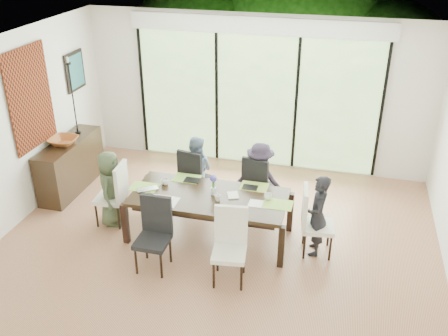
% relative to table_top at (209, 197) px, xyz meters
% --- Properties ---
extents(floor, '(6.00, 5.00, 0.01)m').
position_rel_table_top_xyz_m(floor, '(0.16, -0.03, -0.64)').
color(floor, brown).
rests_on(floor, ground).
extents(ceiling, '(6.00, 5.00, 0.01)m').
position_rel_table_top_xyz_m(ceiling, '(0.16, -0.03, 2.07)').
color(ceiling, white).
rests_on(ceiling, wall_back).
extents(wall_back, '(6.00, 0.02, 2.70)m').
position_rel_table_top_xyz_m(wall_back, '(0.16, 2.48, 0.71)').
color(wall_back, silver).
rests_on(wall_back, floor).
extents(wall_front, '(6.00, 0.02, 2.70)m').
position_rel_table_top_xyz_m(wall_front, '(0.16, -2.54, 0.71)').
color(wall_front, silver).
rests_on(wall_front, floor).
extents(wall_left, '(0.02, 5.00, 2.70)m').
position_rel_table_top_xyz_m(wall_left, '(-2.85, -0.03, 0.71)').
color(wall_left, white).
rests_on(wall_left, floor).
extents(glass_doors, '(4.20, 0.02, 2.30)m').
position_rel_table_top_xyz_m(glass_doors, '(0.16, 2.44, 0.56)').
color(glass_doors, '#598C3F').
rests_on(glass_doors, wall_back).
extents(blinds_header, '(4.40, 0.06, 0.28)m').
position_rel_table_top_xyz_m(blinds_header, '(0.16, 2.43, 1.86)').
color(blinds_header, white).
rests_on(blinds_header, wall_back).
extents(mullion_a, '(0.05, 0.04, 2.30)m').
position_rel_table_top_xyz_m(mullion_a, '(-1.94, 2.43, 0.56)').
color(mullion_a, black).
rests_on(mullion_a, wall_back).
extents(mullion_b, '(0.05, 0.04, 2.30)m').
position_rel_table_top_xyz_m(mullion_b, '(-0.54, 2.43, 0.56)').
color(mullion_b, black).
rests_on(mullion_b, wall_back).
extents(mullion_c, '(0.05, 0.04, 2.30)m').
position_rel_table_top_xyz_m(mullion_c, '(0.86, 2.43, 0.56)').
color(mullion_c, black).
rests_on(mullion_c, wall_back).
extents(mullion_d, '(0.05, 0.04, 2.30)m').
position_rel_table_top_xyz_m(mullion_d, '(2.26, 2.43, 0.56)').
color(mullion_d, black).
rests_on(mullion_d, wall_back).
extents(deck, '(6.00, 1.80, 0.10)m').
position_rel_table_top_xyz_m(deck, '(0.16, 3.37, -0.69)').
color(deck, brown).
rests_on(deck, ground).
extents(rail_top, '(6.00, 0.08, 0.06)m').
position_rel_table_top_xyz_m(rail_top, '(0.16, 4.17, -0.09)').
color(rail_top, brown).
rests_on(rail_top, deck).
extents(foliage_left, '(3.20, 3.20, 3.20)m').
position_rel_table_top_xyz_m(foliage_left, '(-1.64, 5.17, 0.80)').
color(foliage_left, '#14380F').
rests_on(foliage_left, ground).
extents(foliage_mid, '(4.00, 4.00, 4.00)m').
position_rel_table_top_xyz_m(foliage_mid, '(0.56, 5.77, 1.16)').
color(foliage_mid, '#14380F').
rests_on(foliage_mid, ground).
extents(foliage_right, '(2.80, 2.80, 2.80)m').
position_rel_table_top_xyz_m(foliage_right, '(2.36, 4.97, 0.62)').
color(foliage_right, '#14380F').
rests_on(foliage_right, ground).
extents(foliage_far, '(3.60, 3.60, 3.60)m').
position_rel_table_top_xyz_m(foliage_far, '(-0.44, 6.47, 0.98)').
color(foliage_far, '#14380F').
rests_on(foliage_far, ground).
extents(table_top, '(2.13, 0.97, 0.05)m').
position_rel_table_top_xyz_m(table_top, '(0.00, 0.00, 0.00)').
color(table_top, black).
rests_on(table_top, floor).
extents(table_apron, '(1.95, 0.80, 0.09)m').
position_rel_table_top_xyz_m(table_apron, '(-0.00, 0.00, -0.08)').
color(table_apron, black).
rests_on(table_apron, floor).
extents(table_leg_fl, '(0.08, 0.08, 0.61)m').
position_rel_table_top_xyz_m(table_leg_fl, '(-1.08, -0.43, -0.33)').
color(table_leg_fl, black).
rests_on(table_leg_fl, floor).
extents(table_leg_fr, '(0.08, 0.08, 0.61)m').
position_rel_table_top_xyz_m(table_leg_fr, '(1.08, -0.43, -0.33)').
color(table_leg_fr, black).
rests_on(table_leg_fr, floor).
extents(table_leg_bl, '(0.08, 0.08, 0.61)m').
position_rel_table_top_xyz_m(table_leg_bl, '(-1.08, 0.43, -0.33)').
color(table_leg_bl, black).
rests_on(table_leg_bl, floor).
extents(table_leg_br, '(0.08, 0.08, 0.61)m').
position_rel_table_top_xyz_m(table_leg_br, '(1.08, 0.43, -0.33)').
color(table_leg_br, black).
rests_on(table_leg_br, floor).
extents(chair_left_end, '(0.44, 0.44, 0.97)m').
position_rel_table_top_xyz_m(chair_left_end, '(-1.50, 0.00, -0.15)').
color(chair_left_end, silver).
rests_on(chair_left_end, floor).
extents(chair_right_end, '(0.46, 0.46, 0.97)m').
position_rel_table_top_xyz_m(chair_right_end, '(1.50, 0.00, -0.15)').
color(chair_right_end, white).
rests_on(chair_right_end, floor).
extents(chair_far_left, '(0.49, 0.49, 0.97)m').
position_rel_table_top_xyz_m(chair_far_left, '(-0.45, 0.85, -0.15)').
color(chair_far_left, black).
rests_on(chair_far_left, floor).
extents(chair_far_right, '(0.49, 0.49, 0.97)m').
position_rel_table_top_xyz_m(chair_far_right, '(0.55, 0.85, -0.15)').
color(chair_far_right, black).
rests_on(chair_far_right, floor).
extents(chair_near_left, '(0.41, 0.41, 0.97)m').
position_rel_table_top_xyz_m(chair_near_left, '(-0.50, -0.87, -0.15)').
color(chair_near_left, black).
rests_on(chair_near_left, floor).
extents(chair_near_right, '(0.46, 0.46, 0.97)m').
position_rel_table_top_xyz_m(chair_near_right, '(0.50, -0.87, -0.15)').
color(chair_near_right, white).
rests_on(chair_near_right, floor).
extents(person_left_end, '(0.41, 0.57, 1.14)m').
position_rel_table_top_xyz_m(person_left_end, '(-1.48, 0.00, -0.07)').
color(person_left_end, '#3F4C33').
rests_on(person_left_end, floor).
extents(person_right_end, '(0.37, 0.56, 1.14)m').
position_rel_table_top_xyz_m(person_right_end, '(1.48, 0.00, -0.07)').
color(person_right_end, black).
rests_on(person_right_end, floor).
extents(person_far_left, '(0.55, 0.36, 1.14)m').
position_rel_table_top_xyz_m(person_far_left, '(-0.45, 0.83, -0.07)').
color(person_far_left, '#7289A5').
rests_on(person_far_left, floor).
extents(person_far_right, '(0.57, 0.40, 1.14)m').
position_rel_table_top_xyz_m(person_far_right, '(0.55, 0.83, -0.07)').
color(person_far_right, '#2A2132').
rests_on(person_far_right, floor).
extents(placemat_left, '(0.39, 0.28, 0.01)m').
position_rel_table_top_xyz_m(placemat_left, '(-0.95, 0.00, 0.03)').
color(placemat_left, '#83B841').
rests_on(placemat_left, table_top).
extents(placemat_right, '(0.39, 0.28, 0.01)m').
position_rel_table_top_xyz_m(placemat_right, '(0.95, 0.00, 0.03)').
color(placemat_right, '#8ABD43').
rests_on(placemat_right, table_top).
extents(placemat_far_l, '(0.39, 0.28, 0.01)m').
position_rel_table_top_xyz_m(placemat_far_l, '(-0.45, 0.40, 0.03)').
color(placemat_far_l, '#7FBA42').
rests_on(placemat_far_l, table_top).
extents(placemat_far_r, '(0.39, 0.28, 0.01)m').
position_rel_table_top_xyz_m(placemat_far_r, '(0.55, 0.40, 0.03)').
color(placemat_far_r, '#92B13F').
rests_on(placemat_far_r, table_top).
extents(placemat_paper, '(0.39, 0.28, 0.01)m').
position_rel_table_top_xyz_m(placemat_paper, '(-0.55, -0.30, 0.03)').
color(placemat_paper, white).
rests_on(placemat_paper, table_top).
extents(tablet_far_l, '(0.23, 0.16, 0.01)m').
position_rel_table_top_xyz_m(tablet_far_l, '(-0.35, 0.35, 0.04)').
color(tablet_far_l, black).
rests_on(tablet_far_l, table_top).
extents(tablet_far_r, '(0.21, 0.15, 0.01)m').
position_rel_table_top_xyz_m(tablet_far_r, '(0.50, 0.35, 0.04)').
color(tablet_far_r, black).
rests_on(tablet_far_r, table_top).
extents(papers, '(0.27, 0.19, 0.00)m').
position_rel_table_top_xyz_m(papers, '(0.70, -0.05, 0.03)').
color(papers, white).
rests_on(papers, table_top).
extents(platter_base, '(0.23, 0.23, 0.02)m').
position_rel_table_top_xyz_m(platter_base, '(-0.55, -0.30, 0.04)').
color(platter_base, white).
rests_on(platter_base, table_top).
extents(platter_snacks, '(0.18, 0.18, 0.01)m').
position_rel_table_top_xyz_m(platter_snacks, '(-0.55, -0.30, 0.06)').
color(platter_snacks, '#CE5518').
rests_on(platter_snacks, table_top).
extents(vase, '(0.07, 0.07, 0.11)m').
position_rel_table_top_xyz_m(vase, '(0.05, 0.05, 0.08)').
color(vase, silver).
rests_on(vase, table_top).
extents(hyacinth_stems, '(0.04, 0.04, 0.14)m').
position_rel_table_top_xyz_m(hyacinth_stems, '(0.05, 0.05, 0.19)').
color(hyacinth_stems, '#337226').
rests_on(hyacinth_stems, table_top).
extents(hyacinth_blooms, '(0.10, 0.10, 0.10)m').
position_rel_table_top_xyz_m(hyacinth_blooms, '(0.05, 0.05, 0.27)').
color(hyacinth_blooms, '#564CC0').
rests_on(hyacinth_blooms, table_top).
extents(laptop, '(0.35, 0.32, 0.02)m').
position_rel_table_top_xyz_m(laptop, '(-0.85, -0.10, 0.04)').
color(laptop, silver).
rests_on(laptop, table_top).
extents(cup_a, '(0.16, 0.16, 0.09)m').
position_rel_table_top_xyz_m(cup_a, '(-0.70, 0.15, 0.07)').
color(cup_a, white).
rests_on(cup_a, table_top).
extents(cup_b, '(0.11, 0.11, 0.08)m').
position_rel_table_top_xyz_m(cup_b, '(0.15, -0.10, 0.07)').
color(cup_b, white).
rests_on(cup_b, table_top).
extents(cup_c, '(0.14, 0.14, 0.09)m').
position_rel_table_top_xyz_m(cup_c, '(0.80, 0.10, 0.07)').
color(cup_c, white).
rests_on(cup_c, table_top).
extents(book, '(0.21, 0.24, 0.02)m').
position_rel_table_top_xyz_m(book, '(0.25, 0.05, 0.03)').
color(book, white).
rests_on(book, table_top).
extents(sideboard, '(0.42, 1.49, 0.84)m').
position_rel_table_top_xyz_m(sideboard, '(-2.60, 0.81, -0.22)').
color(sideboard, black).
rests_on(sideboard, floor).
extents(bowl, '(0.44, 0.44, 0.11)m').
position_rel_table_top_xyz_m(bowl, '(-2.60, 0.71, 0.26)').
color(bowl, brown).
rests_on(bowl, sideboard).
extents(candlestick_base, '(0.09, 0.09, 0.04)m').
position_rel_table_top_xyz_m(candlestick_base, '(-2.60, 1.16, 0.22)').
color(candlestick_base, black).
rests_on(candlestick_base, sideboard).
extents(candlestick_shaft, '(0.02, 0.02, 1.17)m').
position_rel_table_top_xyz_m(candlestick_shaft, '(-2.60, 1.16, 0.81)').
color(candlestick_shaft, black).
rests_on(candlestick_shaft, sideboard).
extents(candlestick_pan, '(0.09, 0.09, 0.03)m').
position_rel_table_top_xyz_m(candlestick_pan, '(-2.60, 1.16, 1.39)').
color(candlestick_pan, black).
rests_on(candlestick_pan, sideboard).
extents(candle, '(0.03, 0.03, 0.09)m').
position_rel_table_top_xyz_m(candle, '(-2.60, 1.16, 1.44)').
color(candle, silver).
rests_on(candle, sideboard).
extents(tapestry, '(0.02, 1.00, 1.50)m').
position_rel_table_top_xyz_m(tapestry, '(-2.81, 0.37, 1.06)').
color(tapestry, maroon).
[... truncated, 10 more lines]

